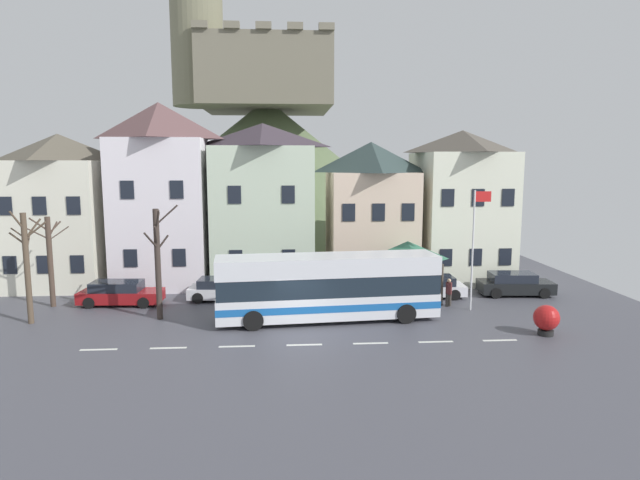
% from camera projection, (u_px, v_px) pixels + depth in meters
% --- Properties ---
extents(ground_plane, '(40.00, 60.00, 0.07)m').
position_uv_depth(ground_plane, '(303.00, 338.00, 25.30)').
color(ground_plane, '#494A53').
extents(townhouse_00, '(5.94, 6.57, 9.95)m').
position_uv_depth(townhouse_00, '(62.00, 210.00, 35.63)').
color(townhouse_00, silver).
rests_on(townhouse_00, ground_plane).
extents(townhouse_01, '(5.87, 5.09, 11.90)m').
position_uv_depth(townhouse_01, '(162.00, 196.00, 35.22)').
color(townhouse_01, white).
rests_on(townhouse_01, ground_plane).
extents(townhouse_02, '(6.56, 6.76, 10.69)m').
position_uv_depth(townhouse_02, '(264.00, 204.00, 36.58)').
color(townhouse_02, beige).
rests_on(townhouse_02, ground_plane).
extents(townhouse_03, '(5.63, 6.39, 9.47)m').
position_uv_depth(townhouse_03, '(370.00, 212.00, 36.98)').
color(townhouse_03, beige).
rests_on(townhouse_03, ground_plane).
extents(townhouse_04, '(5.83, 6.80, 10.28)m').
position_uv_depth(townhouse_04, '(460.00, 206.00, 37.56)').
color(townhouse_04, silver).
rests_on(townhouse_04, ground_plane).
extents(hilltop_castle, '(37.23, 37.23, 24.47)m').
position_uv_depth(hilltop_castle, '(267.00, 163.00, 57.69)').
color(hilltop_castle, '#586946').
rests_on(hilltop_castle, ground_plane).
extents(transit_bus, '(11.55, 3.49, 3.39)m').
position_uv_depth(transit_bus, '(327.00, 288.00, 27.85)').
color(transit_bus, silver).
rests_on(transit_bus, ground_plane).
extents(bus_shelter, '(3.60, 3.60, 3.49)m').
position_uv_depth(bus_shelter, '(408.00, 251.00, 32.10)').
color(bus_shelter, '#473D33').
rests_on(bus_shelter, ground_plane).
extents(parked_car_00, '(4.69, 2.08, 1.36)m').
position_uv_depth(parked_car_00, '(120.00, 293.00, 31.05)').
color(parked_car_00, maroon).
rests_on(parked_car_00, ground_plane).
extents(parked_car_01, '(4.01, 2.17, 1.30)m').
position_uv_depth(parked_car_01, '(222.00, 289.00, 32.15)').
color(parked_car_01, white).
rests_on(parked_car_01, ground_plane).
extents(parked_car_02, '(4.53, 2.18, 1.39)m').
position_uv_depth(parked_car_02, '(515.00, 284.00, 33.30)').
color(parked_car_02, black).
rests_on(parked_car_02, ground_plane).
extents(parked_car_03, '(4.56, 2.00, 1.29)m').
position_uv_depth(parked_car_03, '(428.00, 287.00, 32.83)').
color(parked_car_03, white).
rests_on(parked_car_03, ground_plane).
extents(pedestrian_00, '(0.30, 0.28, 1.49)m').
position_uv_depth(pedestrian_00, '(395.00, 292.00, 30.59)').
color(pedestrian_00, '#2D2D38').
rests_on(pedestrian_00, ground_plane).
extents(pedestrian_01, '(0.37, 0.35, 1.60)m').
position_uv_depth(pedestrian_01, '(449.00, 291.00, 30.67)').
color(pedestrian_01, '#38332D').
rests_on(pedestrian_01, ground_plane).
extents(public_bench, '(1.55, 0.48, 0.87)m').
position_uv_depth(public_bench, '(436.00, 284.00, 34.20)').
color(public_bench, '#33473D').
rests_on(public_bench, ground_plane).
extents(flagpole, '(0.95, 0.10, 6.63)m').
position_uv_depth(flagpole, '(475.00, 241.00, 29.45)').
color(flagpole, silver).
rests_on(flagpole, ground_plane).
extents(harbour_buoy, '(1.20, 1.20, 1.45)m').
position_uv_depth(harbour_buoy, '(546.00, 319.00, 25.51)').
color(harbour_buoy, black).
rests_on(harbour_buoy, ground_plane).
extents(bare_tree_00, '(2.40, 1.35, 5.13)m').
position_uv_depth(bare_tree_00, '(50.00, 259.00, 30.37)').
color(bare_tree_00, '#47382D').
rests_on(bare_tree_00, ground_plane).
extents(bare_tree_01, '(1.52, 2.49, 5.99)m').
position_uv_depth(bare_tree_01, '(158.00, 260.00, 27.81)').
color(bare_tree_01, '#382D28').
rests_on(bare_tree_01, ground_plane).
extents(bare_tree_02, '(2.00, 1.62, 5.79)m').
position_uv_depth(bare_tree_02, '(27.00, 265.00, 27.10)').
color(bare_tree_02, brown).
rests_on(bare_tree_02, ground_plane).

